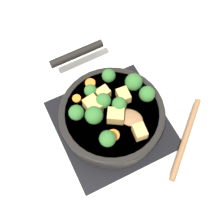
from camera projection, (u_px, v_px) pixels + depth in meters
The scene contains 21 objects.
ground_plane at pixel (112, 124), 0.92m from camera, with size 2.40×2.40×0.00m, color silver.
front_burner_grate at pixel (112, 123), 0.90m from camera, with size 0.31×0.31×0.03m.
skillet_pan at pixel (112, 115), 0.86m from camera, with size 0.29×0.39×0.06m.
wooden_spoon at pixel (161, 129), 0.81m from camera, with size 0.23×0.24×0.02m.
tofu_cube_center_large at pixel (123, 96), 0.84m from camera, with size 0.04×0.03×0.03m, color tan.
tofu_cube_near_handle at pixel (103, 93), 0.85m from camera, with size 0.04×0.03×0.03m, color tan.
tofu_cube_east_chunk at pixel (114, 116), 0.81m from camera, with size 0.04×0.03×0.03m, color tan.
tofu_cube_west_chunk at pixel (140, 132), 0.80m from camera, with size 0.04×0.03×0.03m, color tan.
tofu_cube_back_piece at pixel (93, 106), 0.83m from camera, with size 0.05×0.04×0.04m, color tan.
broccoli_floret_near_spoon at pixel (134, 82), 0.84m from camera, with size 0.05×0.05×0.05m.
broccoli_floret_center_top at pixel (107, 139), 0.78m from camera, with size 0.04×0.04×0.05m.
broccoli_floret_east_rim at pixel (76, 113), 0.81m from camera, with size 0.04×0.04×0.05m.
broccoli_floret_west_rim at pixel (118, 103), 0.82m from camera, with size 0.04×0.04×0.05m.
broccoli_floret_north_edge at pixel (109, 76), 0.86m from camera, with size 0.04×0.04×0.04m.
broccoli_floret_south_cluster at pixel (90, 91), 0.84m from camera, with size 0.03×0.03×0.04m.
broccoli_floret_mid_floret at pixel (147, 94), 0.83m from camera, with size 0.04×0.04×0.05m.
broccoli_floret_small_inner at pixel (103, 101), 0.82m from camera, with size 0.04×0.04×0.05m.
broccoli_floret_tall_stem at pixel (94, 114), 0.80m from camera, with size 0.05×0.05×0.05m.
carrot_slice_orange_thin at pixel (90, 83), 0.87m from camera, with size 0.03×0.03×0.01m, color orange.
carrot_slice_near_center at pixel (77, 98), 0.85m from camera, with size 0.02×0.02×0.01m, color orange.
carrot_slice_edge_slice at pixel (113, 135), 0.81m from camera, with size 0.03×0.03×0.01m, color orange.
Camera 1 is at (0.16, 0.32, 0.84)m, focal length 50.00 mm.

